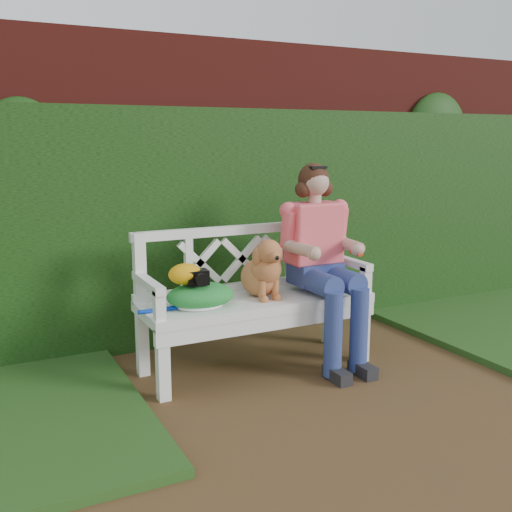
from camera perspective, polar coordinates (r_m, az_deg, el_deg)
name	(u,v)px	position (r m, az deg, el deg)	size (l,w,h in m)	color
ground	(380,418)	(3.41, 11.69, -14.91)	(60.00, 60.00, 0.00)	#4B351F
brick_wall	(233,189)	(4.72, -2.21, 6.42)	(10.00, 0.30, 2.20)	#5E1A14
ivy_hedge	(245,224)	(4.55, -1.04, 3.09)	(10.00, 0.18, 1.70)	#245615
garden_bench	(256,333)	(3.94, 0.00, -7.31)	(1.58, 0.60, 0.48)	white
seated_woman	(317,268)	(4.03, 5.82, -1.14)	(0.53, 0.71, 1.27)	#D04169
dog	(262,267)	(3.83, 0.58, -1.04)	(0.26, 0.36, 0.39)	#B66B37
tennis_racket	(196,305)	(3.65, -5.78, -4.67)	(0.55, 0.23, 0.03)	white
green_bag	(201,295)	(3.66, -5.31, -3.69)	(0.42, 0.33, 0.14)	#287628
camera_item	(197,277)	(3.61, -5.65, -2.02)	(0.13, 0.10, 0.09)	black
baseball_glove	(185,274)	(3.60, -6.77, -1.71)	(0.20, 0.15, 0.13)	orange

